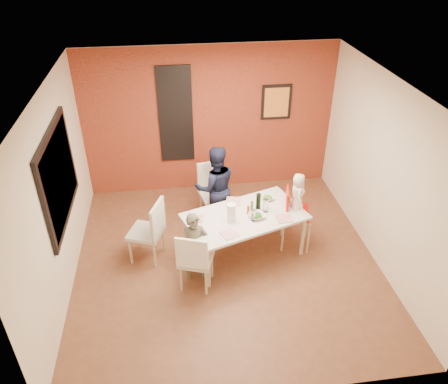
{
  "coord_description": "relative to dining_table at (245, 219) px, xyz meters",
  "views": [
    {
      "loc": [
        -0.72,
        -5.03,
        4.45
      ],
      "look_at": [
        0.0,
        0.3,
        1.05
      ],
      "focal_mm": 35.0,
      "sensor_mm": 36.0,
      "label": 1
    }
  ],
  "objects": [
    {
      "name": "sippy_cup",
      "position": [
        0.72,
        0.25,
        0.12
      ],
      "size": [
        0.06,
        0.06,
        0.11
      ],
      "primitive_type": "cylinder",
      "color": "orange",
      "rests_on": "dining_table"
    },
    {
      "name": "wine_bottle",
      "position": [
        0.22,
        0.13,
        0.2
      ],
      "size": [
        0.07,
        0.07,
        0.27
      ],
      "primitive_type": "cylinder",
      "color": "black",
      "rests_on": "dining_table"
    },
    {
      "name": "plate_near_right",
      "position": [
        0.55,
        -0.16,
        0.07
      ],
      "size": [
        0.23,
        0.23,
        0.01
      ],
      "primitive_type": "cube",
      "rotation": [
        0.0,
        0.0,
        0.03
      ],
      "color": "white",
      "rests_on": "dining_table"
    },
    {
      "name": "child_near",
      "position": [
        -0.78,
        -0.4,
        -0.12
      ],
      "size": [
        0.41,
        0.29,
        1.07
      ],
      "primitive_type": "imported",
      "rotation": [
        0.0,
        0.0,
        0.08
      ],
      "color": "brown",
      "rests_on": "ground"
    },
    {
      "name": "glassblock_strip",
      "position": [
        -0.89,
        2.08,
        0.84
      ],
      "size": [
        0.55,
        0.03,
        1.7
      ],
      "primitive_type": "cube",
      "color": "silver",
      "rests_on": "wall_back"
    },
    {
      "name": "art_print_frame",
      "position": [
        0.91,
        2.08,
        0.99
      ],
      "size": [
        0.54,
        0.03,
        0.64
      ],
      "primitive_type": "cube",
      "color": "black",
      "rests_on": "wall_back"
    },
    {
      "name": "condiment_red",
      "position": [
        0.05,
        0.03,
        0.13
      ],
      "size": [
        0.04,
        0.04,
        0.14
      ],
      "primitive_type": "cylinder",
      "color": "red",
      "rests_on": "dining_table"
    },
    {
      "name": "wine_glass_a",
      "position": [
        0.09,
        -0.15,
        0.16
      ],
      "size": [
        0.06,
        0.06,
        0.18
      ],
      "primitive_type": "cylinder",
      "color": "white",
      "rests_on": "dining_table"
    },
    {
      "name": "toddler",
      "position": [
        0.81,
        0.13,
        0.28
      ],
      "size": [
        0.24,
        0.35,
        0.69
      ],
      "primitive_type": "imported",
      "rotation": [
        0.0,
        0.0,
        1.49
      ],
      "color": "silver",
      "rests_on": "high_chair"
    },
    {
      "name": "wall_back",
      "position": [
        -0.29,
        2.12,
        0.69
      ],
      "size": [
        4.5,
        0.02,
        2.7
      ],
      "primitive_type": "cube",
      "color": "#F1E7C8",
      "rests_on": "ground"
    },
    {
      "name": "condiment_brown",
      "position": [
        0.12,
        0.12,
        0.14
      ],
      "size": [
        0.04,
        0.04,
        0.15
      ],
      "primitive_type": "cylinder",
      "color": "brown",
      "rests_on": "dining_table"
    },
    {
      "name": "salad_bowl_b",
      "position": [
        0.42,
        0.37,
        0.09
      ],
      "size": [
        0.24,
        0.24,
        0.05
      ],
      "primitive_type": "imported",
      "rotation": [
        0.0,
        0.0,
        0.33
      ],
      "color": "white",
      "rests_on": "dining_table"
    },
    {
      "name": "art_print_canvas",
      "position": [
        0.91,
        2.06,
        0.99
      ],
      "size": [
        0.44,
        0.01,
        0.54
      ],
      "primitive_type": "cube",
      "color": "orange",
      "rests_on": "wall_back"
    },
    {
      "name": "wall_front",
      "position": [
        -0.29,
        -2.38,
        0.69
      ],
      "size": [
        4.5,
        0.02,
        2.7
      ],
      "primitive_type": "cube",
      "color": "#F1E7C8",
      "rests_on": "ground"
    },
    {
      "name": "picture_window_frame",
      "position": [
        -2.51,
        0.07,
        0.89
      ],
      "size": [
        0.05,
        1.7,
        1.3
      ],
      "primitive_type": "cube",
      "color": "black",
      "rests_on": "wall_left"
    },
    {
      "name": "high_chair",
      "position": [
        0.79,
        0.14,
        -0.05
      ],
      "size": [
        0.5,
        0.5,
        1.01
      ],
      "rotation": [
        0.0,
        0.0,
        1.34
      ],
      "color": "red",
      "rests_on": "ground"
    },
    {
      "name": "dining_table",
      "position": [
        0.0,
        0.0,
        0.0
      ],
      "size": [
        1.95,
        1.47,
        0.72
      ],
      "rotation": [
        0.0,
        0.0,
        0.33
      ],
      "color": "white",
      "rests_on": "ground"
    },
    {
      "name": "brick_accent_wall",
      "position": [
        -0.29,
        2.1,
        0.69
      ],
      "size": [
        4.5,
        0.02,
        2.7
      ],
      "primitive_type": "cube",
      "color": "maroon",
      "rests_on": "ground"
    },
    {
      "name": "salad_bowl_a",
      "position": [
        0.16,
        -0.08,
        0.09
      ],
      "size": [
        0.29,
        0.29,
        0.06
      ],
      "primitive_type": "imported",
      "rotation": [
        0.0,
        0.0,
        0.3
      ],
      "color": "white",
      "rests_on": "dining_table"
    },
    {
      "name": "ground",
      "position": [
        -0.29,
        -0.13,
        -0.66
      ],
      "size": [
        4.5,
        4.5,
        0.0
      ],
      "primitive_type": "plane",
      "color": "brown",
      "rests_on": "ground"
    },
    {
      "name": "chair_far",
      "position": [
        -0.36,
        1.09,
        -0.1
      ],
      "size": [
        0.54,
        0.54,
        1.0
      ],
      "rotation": [
        0.0,
        0.0,
        0.2
      ],
      "color": "white",
      "rests_on": "ground"
    },
    {
      "name": "ceiling",
      "position": [
        -0.29,
        -0.13,
        2.04
      ],
      "size": [
        4.5,
        4.5,
        0.02
      ],
      "primitive_type": "cube",
      "color": "white",
      "rests_on": "wall_back"
    },
    {
      "name": "wine_glass_b",
      "position": [
        0.32,
        0.06,
        0.17
      ],
      "size": [
        0.08,
        0.08,
        0.21
      ],
      "primitive_type": "cylinder",
      "color": "white",
      "rests_on": "dining_table"
    },
    {
      "name": "condiment_green",
      "position": [
        0.11,
        0.1,
        0.13
      ],
      "size": [
        0.03,
        0.03,
        0.13
      ],
      "primitive_type": "cylinder",
      "color": "#387D29",
      "rests_on": "dining_table"
    },
    {
      "name": "paper_towel_roll",
      "position": [
        -0.22,
        -0.1,
        0.21
      ],
      "size": [
        0.13,
        0.13,
        0.28
      ],
      "primitive_type": "cylinder",
      "color": "white",
      "rests_on": "dining_table"
    },
    {
      "name": "glassblock_surround",
      "position": [
        -0.89,
        2.08,
        0.84
      ],
      "size": [
        0.6,
        0.03,
        1.76
      ],
      "primitive_type": "cube",
      "color": "black",
      "rests_on": "wall_back"
    },
    {
      "name": "plate_far_mid",
      "position": [
        -0.11,
        0.39,
        0.07
      ],
      "size": [
        0.28,
        0.28,
        0.01
      ],
      "primitive_type": "cube",
      "rotation": [
        0.0,
        0.0,
        -0.24
      ],
      "color": "white",
      "rests_on": "dining_table"
    },
    {
      "name": "wall_left",
      "position": [
        -2.54,
        -0.13,
        0.69
      ],
      "size": [
        0.02,
        4.5,
        2.7
      ],
      "primitive_type": "cube",
      "color": "#F1E7C8",
      "rests_on": "ground"
    },
    {
      "name": "plate_far_left",
      "position": [
        -0.72,
        0.01,
        0.07
      ],
      "size": [
        0.26,
        0.26,
        0.01
      ],
      "primitive_type": "cube",
      "rotation": [
        0.0,
        0.0,
        -0.23
      ],
      "color": "white",
      "rests_on": "dining_table"
    },
    {
      "name": "picture_window_pane",
      "position": [
        -2.49,
        0.07,
        0.89
      ],
      "size": [
        0.02,
        1.55,
        1.15
      ],
      "primitive_type": "cube",
      "color": "black",
      "rests_on": "wall_left"
    },
    {
      "name": "chair_near",
      "position": [
        -0.8,
        -0.64,
        -0.13
      ],
      "size": [
        0.56,
        0.56,
        0.94
      ],
      "rotation": [
        0.0,
        0.0,
        2.81
      ],
      "color": "white",
      "rests_on": "ground"
    },
    {
      "name": "plate_near_left",
      "position": [
        -0.29,
        -0.42,
        0.07
      ],
      "size": [
        0.28,
        0.28,
        0.01
      ],
      "primitive_type": "cube",
      "rotation": [
        0.0,
        0.0,
        0.42
      ],
      "color": "white",
      "rests_on": "dining_table"
    },
    {
      "name": "child_far",
      "position": [
        -0.34,
        0.84,
        0.06
      ],
      "size": [
        0.75,
        0.62,
        1.44
      ],
      "primitive_type": "imported",
      "rotation": [
        0.0,
        0.0,
        3.25
      ],
      "color": "black",
      "rests_on": "ground"
    },
    {
      "name": "chair_left",
      "position": [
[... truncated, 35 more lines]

